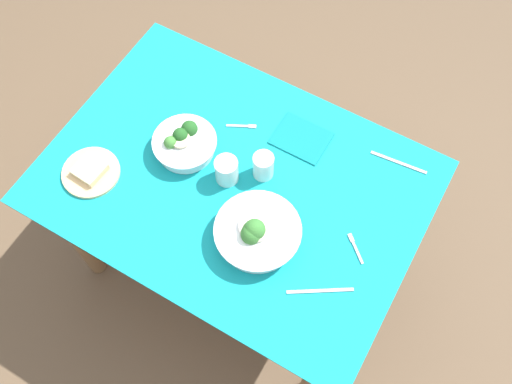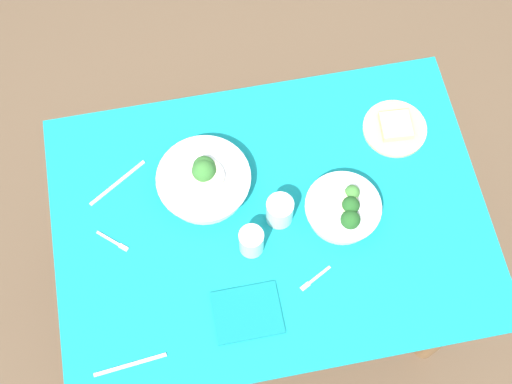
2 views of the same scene
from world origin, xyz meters
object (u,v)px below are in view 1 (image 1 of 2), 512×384
at_px(broccoli_bowl_far, 257,233).
at_px(bread_side_plate, 91,172).
at_px(fork_by_far_bowl, 355,247).
at_px(broccoli_bowl_near, 185,143).
at_px(water_glass_center, 226,171).
at_px(napkin_folded_upper, 301,138).
at_px(table_knife_right, 399,162).
at_px(fork_by_near_bowl, 243,126).
at_px(table_knife_left, 320,291).
at_px(water_glass_side, 263,166).

height_order(broccoli_bowl_far, bread_side_plate, broccoli_bowl_far).
bearing_deg(broccoli_bowl_far, bread_side_plate, 7.18).
bearing_deg(fork_by_far_bowl, broccoli_bowl_near, 38.04).
relative_size(broccoli_bowl_far, water_glass_center, 2.82).
xyz_separation_m(broccoli_bowl_near, napkin_folded_upper, (-0.32, -0.23, -0.03)).
xyz_separation_m(table_knife_right, napkin_folded_upper, (0.33, 0.08, 0.00)).
bearing_deg(fork_by_near_bowl, table_knife_left, -65.78).
height_order(broccoli_bowl_far, water_glass_center, broccoli_bowl_far).
bearing_deg(water_glass_center, bread_side_plate, 27.72).
xyz_separation_m(bread_side_plate, table_knife_right, (-0.87, -0.55, -0.01)).
relative_size(water_glass_side, napkin_folded_upper, 0.53).
relative_size(broccoli_bowl_far, bread_side_plate, 1.41).
bearing_deg(fork_by_far_bowl, water_glass_side, 28.41).
relative_size(fork_by_far_bowl, napkin_folded_upper, 0.47).
distance_m(broccoli_bowl_near, table_knife_left, 0.66).
relative_size(bread_side_plate, table_knife_left, 0.95).
bearing_deg(table_knife_right, water_glass_center, 30.49).
bearing_deg(bread_side_plate, table_knife_left, -178.62).
xyz_separation_m(broccoli_bowl_far, water_glass_side, (0.10, -0.21, 0.01)).
bearing_deg(table_knife_right, fork_by_near_bowl, 9.14).
xyz_separation_m(water_glass_side, fork_by_far_bowl, (-0.38, 0.09, -0.05)).
bearing_deg(table_knife_left, fork_by_near_bowl, 109.43).
xyz_separation_m(broccoli_bowl_far, broccoli_bowl_near, (0.37, -0.16, -0.01)).
distance_m(water_glass_side, fork_by_near_bowl, 0.20).
bearing_deg(table_knife_left, napkin_folded_upper, 91.44).
bearing_deg(fork_by_near_bowl, water_glass_side, -67.20).
distance_m(fork_by_near_bowl, table_knife_right, 0.54).
relative_size(water_glass_side, table_knife_right, 0.50).
distance_m(bread_side_plate, table_knife_left, 0.84).
xyz_separation_m(bread_side_plate, water_glass_center, (-0.40, -0.21, 0.04)).
height_order(broccoli_bowl_near, bread_side_plate, broccoli_bowl_near).
bearing_deg(water_glass_side, table_knife_left, 142.61).
height_order(broccoli_bowl_far, broccoli_bowl_near, broccoli_bowl_far).
relative_size(broccoli_bowl_near, napkin_folded_upper, 1.18).
xyz_separation_m(broccoli_bowl_far, fork_by_far_bowl, (-0.28, -0.12, -0.04)).
xyz_separation_m(water_glass_center, fork_by_far_bowl, (-0.47, 0.01, -0.05)).
bearing_deg(fork_by_far_bowl, bread_side_plate, 54.20).
height_order(broccoli_bowl_near, table_knife_left, broccoli_bowl_near).
distance_m(broccoli_bowl_far, fork_by_far_bowl, 0.31).
bearing_deg(napkin_folded_upper, table_knife_right, -166.41).
xyz_separation_m(fork_by_far_bowl, table_knife_left, (0.03, 0.18, -0.00)).
distance_m(water_glass_center, water_glass_side, 0.12).
bearing_deg(broccoli_bowl_near, napkin_folded_upper, -144.13).
bearing_deg(table_knife_left, fork_by_far_bowl, 47.87).
relative_size(broccoli_bowl_near, water_glass_center, 2.25).
bearing_deg(water_glass_center, table_knife_left, 156.84).
relative_size(broccoli_bowl_near, table_knife_right, 1.11).
bearing_deg(table_knife_right, water_glass_side, 29.64).
relative_size(fork_by_near_bowl, table_knife_left, 0.48).
distance_m(broccoli_bowl_far, broccoli_bowl_near, 0.41).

